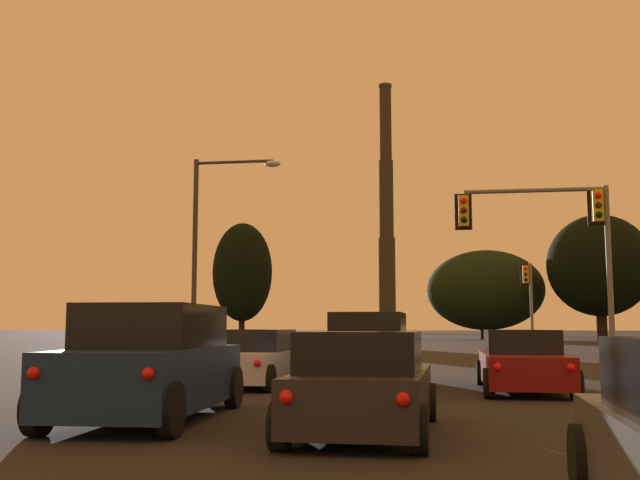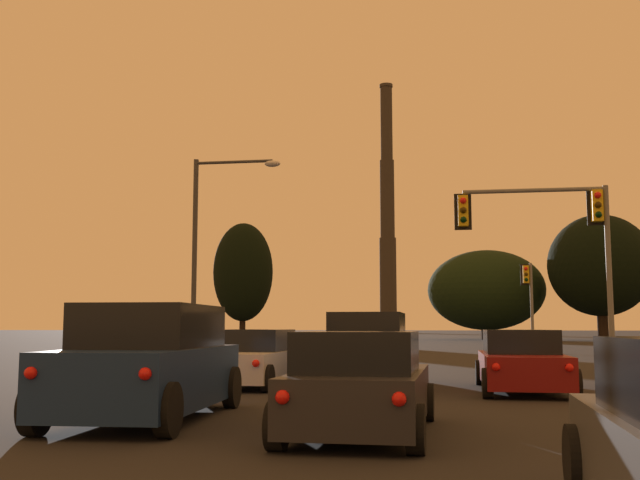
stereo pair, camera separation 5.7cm
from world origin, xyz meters
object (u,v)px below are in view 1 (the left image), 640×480
object	(u,v)px
traffic_light_overhead_right	(557,230)
smokestack	(387,234)
suv_left_lane_second	(152,364)
traffic_light_far_right	(529,293)
suv_center_lane_front	(369,350)
street_lamp	(209,236)
sedan_right_lane_front	(522,362)
hatchback_center_lane_second	(364,387)
sedan_left_lane_front	(255,359)

from	to	relation	value
traffic_light_overhead_right	smokestack	size ratio (longest dim) A/B	0.10
suv_left_lane_second	traffic_light_far_right	bearing A→B (deg)	70.77
suv_center_lane_front	street_lamp	xyz separation A→B (m)	(-7.17, 9.28, 4.22)
suv_center_lane_front	street_lamp	world-z (taller)	street_lamp
traffic_light_far_right	smokestack	distance (m)	135.60
traffic_light_overhead_right	smokestack	xyz separation A→B (m)	(-14.97, 153.39, 19.08)
sedan_right_lane_front	street_lamp	xyz separation A→B (m)	(-10.87, 10.47, 4.45)
suv_left_lane_second	hatchback_center_lane_second	bearing A→B (deg)	-20.75
traffic_light_far_right	smokestack	world-z (taller)	smokestack
sedan_left_lane_front	smokestack	distance (m)	161.57
traffic_light_far_right	street_lamp	size ratio (longest dim) A/B	0.64
suv_left_lane_second	suv_center_lane_front	distance (m)	8.13
hatchback_center_lane_second	suv_center_lane_front	xyz separation A→B (m)	(-0.68, 8.77, 0.23)
sedan_left_lane_front	smokestack	bearing A→B (deg)	94.28
suv_center_lane_front	street_lamp	size ratio (longest dim) A/B	0.60
sedan_right_lane_front	hatchback_center_lane_second	world-z (taller)	hatchback_center_lane_second
traffic_light_far_right	traffic_light_overhead_right	size ratio (longest dim) A/B	0.86
suv_center_lane_front	smokestack	size ratio (longest dim) A/B	0.08
hatchback_center_lane_second	smokestack	distance (m)	170.02
traffic_light_far_right	hatchback_center_lane_second	bearing A→B (deg)	-100.60
sedan_right_lane_front	traffic_light_overhead_right	distance (m)	8.47
smokestack	suv_center_lane_front	bearing A→B (deg)	-86.68
traffic_light_overhead_right	street_lamp	distance (m)	13.31
sedan_left_lane_front	smokestack	xyz separation A→B (m)	(-6.33, 159.79, 23.09)
suv_center_lane_front	smokestack	xyz separation A→B (m)	(-9.25, 159.38, 22.86)
suv_center_lane_front	traffic_light_overhead_right	size ratio (longest dim) A/B	0.80
suv_left_lane_second	sedan_left_lane_front	xyz separation A→B (m)	(-0.02, 7.19, -0.23)
suv_center_lane_front	smokestack	distance (m)	161.28
hatchback_center_lane_second	suv_left_lane_second	world-z (taller)	suv_left_lane_second
suv_center_lane_front	traffic_light_far_right	bearing A→B (deg)	75.15
sedan_right_lane_front	suv_center_lane_front	distance (m)	3.89
suv_center_lane_front	traffic_light_far_right	world-z (taller)	traffic_light_far_right
suv_left_lane_second	suv_center_lane_front	xyz separation A→B (m)	(2.90, 7.60, 0.00)
sedan_right_lane_front	suv_center_lane_front	bearing A→B (deg)	163.14
hatchback_center_lane_second	traffic_light_overhead_right	bearing A→B (deg)	72.78
hatchback_center_lane_second	smokestack	size ratio (longest dim) A/B	0.07
suv_left_lane_second	smokestack	bearing A→B (deg)	89.60
traffic_light_far_right	suv_center_lane_front	bearing A→B (deg)	-105.38
suv_left_lane_second	suv_center_lane_front	bearing A→B (deg)	66.51
sedan_right_lane_front	traffic_light_overhead_right	bearing A→B (deg)	75.26
hatchback_center_lane_second	sedan_right_lane_front	bearing A→B (deg)	69.93
traffic_light_overhead_right	suv_center_lane_front	bearing A→B (deg)	-133.66
sedan_right_lane_front	smokestack	xyz separation A→B (m)	(-12.94, 160.57, 23.09)
sedan_right_lane_front	sedan_left_lane_front	size ratio (longest dim) A/B	0.99
suv_center_lane_front	smokestack	world-z (taller)	smokestack
suv_left_lane_second	traffic_light_overhead_right	size ratio (longest dim) A/B	0.81
traffic_light_far_right	traffic_light_overhead_right	bearing A→B (deg)	-94.28
sedan_right_lane_front	suv_left_lane_second	xyz separation A→B (m)	(-6.60, -6.41, 0.23)
hatchback_center_lane_second	suv_center_lane_front	world-z (taller)	suv_center_lane_front
hatchback_center_lane_second	traffic_light_far_right	world-z (taller)	traffic_light_far_right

